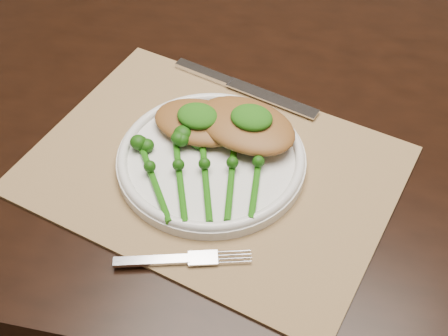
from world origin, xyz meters
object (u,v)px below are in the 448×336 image
(placemat, at_px, (212,169))
(broccolini_bundle, at_px, (206,180))
(chicken_fillet_left, at_px, (200,122))
(dining_table, at_px, (263,234))
(dinner_plate, at_px, (211,159))

(placemat, bearing_deg, broccolini_bundle, -72.47)
(chicken_fillet_left, bearing_deg, dining_table, 64.90)
(chicken_fillet_left, xyz_separation_m, broccolini_bundle, (0.04, -0.09, -0.01))
(dinner_plate, height_order, chicken_fillet_left, chicken_fillet_left)
(dinner_plate, height_order, broccolini_bundle, broccolini_bundle)
(dining_table, distance_m, dinner_plate, 0.43)
(placemat, relative_size, chicken_fillet_left, 3.66)
(dining_table, relative_size, chicken_fillet_left, 13.52)
(chicken_fillet_left, distance_m, broccolini_bundle, 0.10)
(dinner_plate, bearing_deg, chicken_fillet_left, 128.11)
(dining_table, height_order, chicken_fillet_left, chicken_fillet_left)
(dining_table, distance_m, placemat, 0.42)
(chicken_fillet_left, bearing_deg, broccolini_bundle, -64.89)
(dining_table, xyz_separation_m, placemat, (-0.02, -0.19, 0.37))
(placemat, xyz_separation_m, dinner_plate, (-0.00, 0.01, 0.01))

